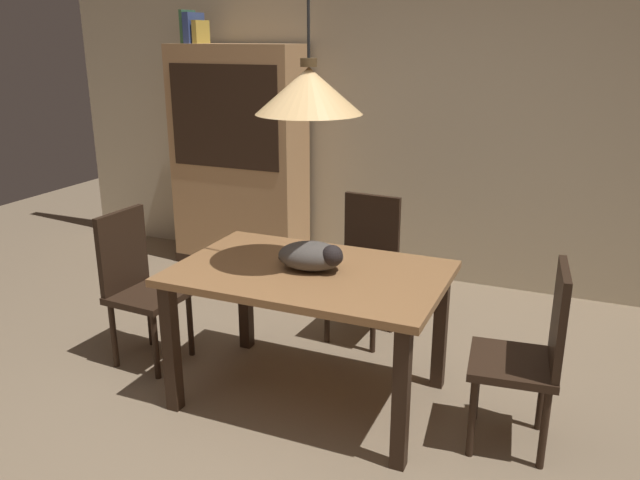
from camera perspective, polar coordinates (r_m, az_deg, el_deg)
ground at (r=3.25m, az=-5.72°, el=-18.22°), size 10.00×10.00×0.00m
back_wall at (r=5.12m, az=8.43°, el=12.54°), size 6.40×0.10×2.90m
dining_table at (r=3.34m, az=-0.92°, el=-4.32°), size 1.40×0.90×0.75m
chair_left_side at (r=3.95m, az=-16.02°, el=-3.55°), size 0.42×0.42×0.93m
chair_far_back at (r=4.15m, az=4.09°, el=-1.86°), size 0.42×0.42×0.93m
chair_right_side at (r=3.16m, az=18.48°, el=-9.39°), size 0.44×0.44×0.93m
cat_sleeping at (r=3.27m, az=-0.67°, el=-1.44°), size 0.40×0.29×0.16m
pendant_lamp at (r=3.10m, az=-1.01°, el=13.32°), size 0.52×0.52×1.30m
hutch_bookcase at (r=5.43m, az=-7.25°, el=6.91°), size 1.12×0.45×1.85m
book_green_slim at (r=5.57m, az=-11.79°, el=18.25°), size 0.03×0.20×0.26m
book_blue_wide at (r=5.54m, az=-11.27°, el=18.18°), size 0.06×0.24×0.24m
book_yellow_short at (r=5.50m, az=-10.66°, el=17.91°), size 0.04×0.20×0.18m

